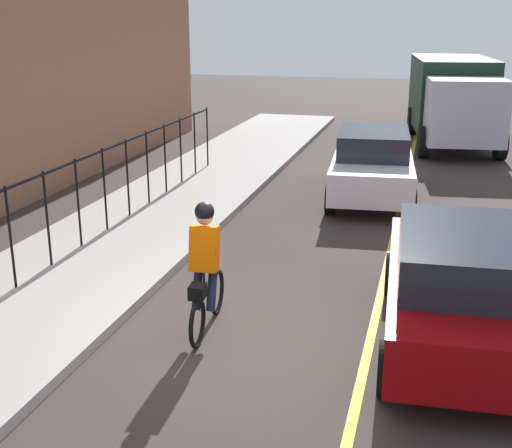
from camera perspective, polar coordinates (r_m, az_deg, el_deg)
The scene contains 8 objects.
ground_plane at distance 9.12m, azimuth -0.83°, elevation -9.74°, with size 80.00×80.00×0.00m, color #382F2C.
lane_line_centre at distance 8.87m, azimuth 9.36°, elevation -10.79°, with size 36.00×0.12×0.01m, color yellow.
sidewalk at distance 10.45m, azimuth -19.22°, elevation -6.67°, with size 40.00×3.20×0.15m, color #A29C96.
iron_fence at distance 11.06m, azimuth -18.70°, elevation 1.07°, with size 17.26×0.04×1.60m.
cyclist_lead at distance 9.01m, azimuth -4.31°, elevation -3.80°, with size 1.71×0.38×1.83m.
patrol_sedan at distance 9.07m, azimuth 16.85°, elevation -4.96°, with size 4.49×2.10×1.58m.
parked_sedan_rear at distance 16.07m, azimuth 9.82°, elevation 5.07°, with size 4.53×2.21×1.58m.
box_truck_background at distance 23.59m, azimuth 16.34°, elevation 10.23°, with size 6.93×3.17×2.78m.
Camera 1 is at (-7.83, -2.21, 4.13)m, focal length 47.38 mm.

